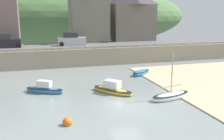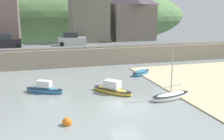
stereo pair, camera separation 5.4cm
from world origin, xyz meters
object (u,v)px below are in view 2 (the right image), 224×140
object	(u,v)px
waterfront_building_centre	(89,10)
sailboat_nearest_shore	(112,90)
waterfront_building_right	(133,15)
sailboat_blue_trim	(171,96)
dinghy_open_wooden	(44,89)
parked_car_near_slipway	(5,42)
mooring_buoy	(67,122)
sailboat_tall_mast	(141,73)
parked_car_by_wall	(72,40)

from	to	relation	value
waterfront_building_centre	sailboat_nearest_shore	bearing A→B (deg)	-96.18
waterfront_building_right	sailboat_blue_trim	distance (m)	26.13
dinghy_open_wooden	sailboat_nearest_shore	world-z (taller)	sailboat_nearest_shore
waterfront_building_centre	dinghy_open_wooden	bearing A→B (deg)	-112.77
waterfront_building_centre	parked_car_near_slipway	world-z (taller)	waterfront_building_centre
waterfront_building_centre	mooring_buoy	world-z (taller)	waterfront_building_centre
waterfront_building_centre	sailboat_blue_trim	xyz separation A→B (m)	(1.96, -24.59, -7.36)
sailboat_blue_trim	mooring_buoy	size ratio (longest dim) A/B	6.63
sailboat_blue_trim	mooring_buoy	world-z (taller)	sailboat_blue_trim
dinghy_open_wooden	sailboat_blue_trim	distance (m)	11.34
sailboat_tall_mast	mooring_buoy	xyz separation A→B (m)	(-10.11, -11.57, -0.04)
parked_car_near_slipway	sailboat_tall_mast	bearing A→B (deg)	-35.81
sailboat_tall_mast	parked_car_near_slipway	size ratio (longest dim) A/B	0.78
sailboat_blue_trim	sailboat_tall_mast	world-z (taller)	sailboat_blue_trim
waterfront_building_right	mooring_buoy	size ratio (longest dim) A/B	13.43
sailboat_tall_mast	mooring_buoy	bearing A→B (deg)	-166.40
sailboat_tall_mast	sailboat_nearest_shore	bearing A→B (deg)	-167.59
parked_car_near_slipway	sailboat_nearest_shore	bearing A→B (deg)	-58.71
dinghy_open_wooden	sailboat_tall_mast	world-z (taller)	dinghy_open_wooden
dinghy_open_wooden	sailboat_tall_mast	xyz separation A→B (m)	(11.24, 3.96, -0.08)
sailboat_blue_trim	parked_car_by_wall	world-z (taller)	parked_car_by_wall
waterfront_building_right	dinghy_open_wooden	bearing A→B (deg)	-129.32
sailboat_blue_trim	mooring_buoy	distance (m)	9.51
waterfront_building_centre	sailboat_blue_trim	bearing A→B (deg)	-85.45
sailboat_tall_mast	parked_car_by_wall	distance (m)	13.36
parked_car_near_slipway	waterfront_building_centre	bearing A→B (deg)	18.89
sailboat_tall_mast	parked_car_by_wall	size ratio (longest dim) A/B	0.76
parked_car_near_slipway	mooring_buoy	size ratio (longest dim) A/B	6.43
dinghy_open_wooden	parked_car_by_wall	size ratio (longest dim) A/B	0.88
sailboat_tall_mast	mooring_buoy	world-z (taller)	sailboat_tall_mast
sailboat_blue_trim	waterfront_building_centre	bearing A→B (deg)	80.98
parked_car_near_slipway	mooring_buoy	xyz separation A→B (m)	(5.73, -22.84, -3.01)
sailboat_blue_trim	sailboat_nearest_shore	bearing A→B (deg)	131.53
waterfront_building_centre	sailboat_tall_mast	size ratio (longest dim) A/B	3.19
parked_car_near_slipway	dinghy_open_wooden	bearing A→B (deg)	-73.59
sailboat_tall_mast	sailboat_nearest_shore	xyz separation A→B (m)	(-5.30, -5.82, 0.08)
waterfront_building_centre	sailboat_nearest_shore	xyz separation A→B (m)	(-2.34, -21.59, -7.28)
parked_car_near_slipway	parked_car_by_wall	world-z (taller)	same
waterfront_building_right	waterfront_building_centre	bearing A→B (deg)	180.00
waterfront_building_right	parked_car_near_slipway	world-z (taller)	waterfront_building_right
waterfront_building_centre	sailboat_tall_mast	world-z (taller)	waterfront_building_centre
sailboat_tall_mast	sailboat_nearest_shore	distance (m)	7.87
waterfront_building_right	sailboat_tall_mast	distance (m)	17.78
parked_car_near_slipway	mooring_buoy	world-z (taller)	parked_car_near_slipway
waterfront_building_centre	waterfront_building_right	world-z (taller)	waterfront_building_centre
waterfront_building_right	mooring_buoy	xyz separation A→B (m)	(-15.03, -27.34, -6.60)
parked_car_by_wall	parked_car_near_slipway	bearing A→B (deg)	-176.11
waterfront_building_right	sailboat_tall_mast	size ratio (longest dim) A/B	2.69
sailboat_blue_trim	dinghy_open_wooden	bearing A→B (deg)	141.07
waterfront_building_right	sailboat_blue_trim	size ratio (longest dim) A/B	2.03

